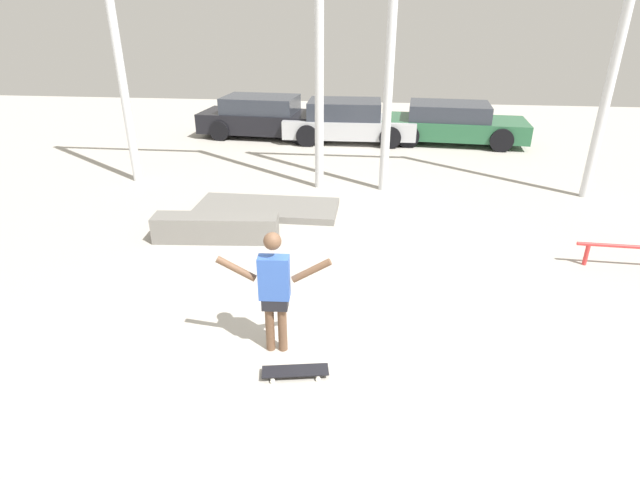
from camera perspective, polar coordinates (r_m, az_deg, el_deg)
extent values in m
plane|color=#B2ADA3|center=(6.50, 0.56, -11.43)|extent=(36.00, 36.00, 0.00)
cylinder|color=brown|center=(6.18, -5.76, -9.49)|extent=(0.11, 0.11, 0.75)
cylinder|color=brown|center=(6.16, -4.33, -9.55)|extent=(0.11, 0.11, 0.75)
cube|color=black|center=(6.00, -5.16, -7.07)|extent=(0.32, 0.19, 0.16)
cube|color=#3359B2|center=(5.83, -5.28, -4.30)|extent=(0.37, 0.20, 0.54)
sphere|color=brown|center=(5.62, -5.46, -0.13)|extent=(0.21, 0.21, 0.21)
cylinder|color=brown|center=(5.86, -9.56, -3.27)|extent=(0.48, 0.11, 0.32)
cylinder|color=brown|center=(5.74, -0.99, -3.52)|extent=(0.48, 0.11, 0.32)
cube|color=black|center=(5.94, -2.85, -14.68)|extent=(0.79, 0.34, 0.01)
cylinder|color=silver|center=(6.06, -0.32, -14.24)|extent=(0.06, 0.04, 0.05)
cylinder|color=silver|center=(5.89, -0.18, -15.57)|extent=(0.06, 0.04, 0.05)
cylinder|color=silver|center=(6.05, -5.41, -14.40)|extent=(0.06, 0.04, 0.05)
cylinder|color=silver|center=(5.89, -5.45, -15.73)|extent=(0.06, 0.04, 0.05)
cube|color=slate|center=(9.24, -11.81, 1.35)|extent=(2.28, 0.67, 0.48)
cube|color=slate|center=(10.48, -6.08, 3.63)|extent=(2.94, 1.27, 0.14)
cylinder|color=red|center=(9.29, 28.15, -1.46)|extent=(0.07, 0.07, 0.37)
cylinder|color=silver|center=(12.64, -22.46, 21.24)|extent=(0.20, 0.20, 6.83)
cylinder|color=silver|center=(11.31, -0.09, 22.72)|extent=(0.20, 0.20, 6.83)
cylinder|color=silver|center=(11.25, 8.17, 22.48)|extent=(0.20, 0.20, 6.83)
cylinder|color=silver|center=(12.20, 31.23, 19.57)|extent=(0.20, 0.20, 6.83)
cube|color=black|center=(16.92, -6.15, 13.30)|extent=(4.35, 2.02, 0.62)
cube|color=#2D333D|center=(16.87, -6.81, 15.16)|extent=(2.44, 1.74, 0.50)
cylinder|color=black|center=(17.43, -1.08, 13.21)|extent=(0.64, 0.27, 0.63)
cylinder|color=black|center=(15.84, -2.34, 12.01)|extent=(0.64, 0.27, 0.63)
cylinder|color=black|center=(18.14, -9.46, 13.36)|extent=(0.64, 0.27, 0.63)
cylinder|color=black|center=(16.62, -11.40, 12.16)|extent=(0.64, 0.27, 0.63)
cube|color=#B7BABF|center=(16.25, 3.38, 12.83)|extent=(4.10, 1.77, 0.56)
cube|color=#2D333D|center=(16.15, 2.83, 14.73)|extent=(2.27, 1.60, 0.53)
cylinder|color=black|center=(17.09, 7.81, 12.81)|extent=(0.66, 0.23, 0.66)
cylinder|color=black|center=(15.48, 8.01, 11.54)|extent=(0.66, 0.23, 0.66)
cylinder|color=black|center=(17.17, -0.84, 13.09)|extent=(0.66, 0.23, 0.66)
cylinder|color=black|center=(15.57, -1.50, 11.84)|extent=(0.66, 0.23, 0.66)
cube|color=#28603D|center=(16.55, 14.96, 12.30)|extent=(4.50, 2.14, 0.55)
cube|color=#2D333D|center=(16.44, 14.54, 14.10)|extent=(2.53, 1.84, 0.47)
cylinder|color=black|center=(17.58, 19.27, 12.06)|extent=(0.70, 0.27, 0.68)
cylinder|color=black|center=(15.87, 20.03, 10.68)|extent=(0.70, 0.27, 0.68)
cylinder|color=black|center=(17.40, 10.21, 12.91)|extent=(0.70, 0.27, 0.68)
cylinder|color=black|center=(15.67, 10.04, 11.61)|extent=(0.70, 0.27, 0.68)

